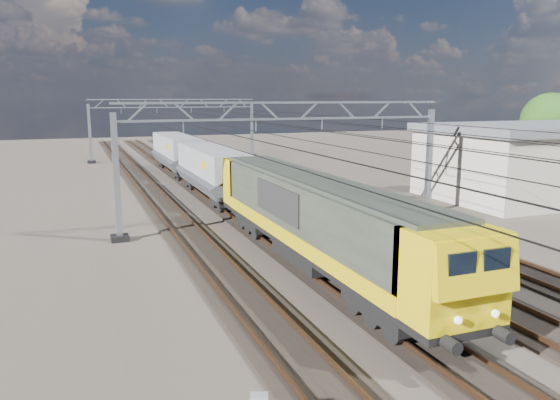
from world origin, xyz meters
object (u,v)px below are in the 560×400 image
object	(u,v)px
catenary_gantry_mid	(290,159)
industrial_shed	(552,160)
hopper_wagon_mid	(177,151)
catenary_gantry_far	(175,127)
locomotive	(314,216)
hopper_wagon_lead	(213,168)
tree_far	(554,123)

from	to	relation	value
catenary_gantry_mid	industrial_shed	xyz separation A→B (m)	(22.00, 2.00, -1.18)
catenary_gantry_mid	hopper_wagon_mid	bearing A→B (deg)	94.74
catenary_gantry_far	locomotive	xyz separation A→B (m)	(-2.00, -43.79, -1.58)
catenary_gantry_mid	hopper_wagon_lead	world-z (taller)	catenary_gantry_mid
hopper_wagon_lead	industrial_shed	xyz separation A→B (m)	(24.00, -7.91, 0.49)
industrial_shed	tree_far	bearing A→B (deg)	43.12
catenary_gantry_mid	catenary_gantry_far	distance (m)	36.00
catenary_gantry_mid	hopper_wagon_mid	world-z (taller)	catenary_gantry_mid
tree_far	catenary_gantry_mid	bearing A→B (deg)	-162.11
catenary_gantry_far	locomotive	bearing A→B (deg)	-92.62
hopper_wagon_lead	industrial_shed	size ratio (longest dim) A/B	0.70
catenary_gantry_far	industrial_shed	size ratio (longest dim) A/B	1.07
catenary_gantry_far	industrial_shed	bearing A→B (deg)	-57.09
industrial_shed	tree_far	size ratio (longest dim) A/B	2.40
catenary_gantry_far	hopper_wagon_mid	world-z (taller)	catenary_gantry_far
catenary_gantry_far	catenary_gantry_mid	bearing A→B (deg)	-90.00
hopper_wagon_mid	tree_far	xyz separation A→B (m)	(32.32, -14.32, 2.71)
catenary_gantry_far	hopper_wagon_mid	bearing A→B (deg)	-99.55
tree_far	catenary_gantry_far	bearing A→B (deg)	139.15
hopper_wagon_lead	hopper_wagon_mid	bearing A→B (deg)	90.00
catenary_gantry_mid	locomotive	distance (m)	8.19
catenary_gantry_far	industrial_shed	xyz separation A→B (m)	(22.00, -34.00, -1.18)
industrial_shed	catenary_gantry_far	bearing A→B (deg)	122.91
catenary_gantry_mid	industrial_shed	distance (m)	22.12
catenary_gantry_mid	locomotive	size ratio (longest dim) A/B	0.94
hopper_wagon_mid	tree_far	world-z (taller)	tree_far
locomotive	industrial_shed	size ratio (longest dim) A/B	1.13
hopper_wagon_mid	industrial_shed	xyz separation A→B (m)	(24.00, -22.11, 0.49)
locomotive	industrial_shed	world-z (taller)	industrial_shed
hopper_wagon_lead	locomotive	bearing A→B (deg)	-90.00
hopper_wagon_mid	tree_far	distance (m)	35.45
tree_far	hopper_wagon_lead	bearing A→B (deg)	179.78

